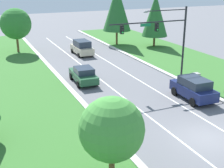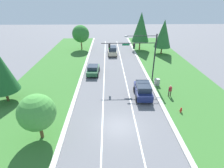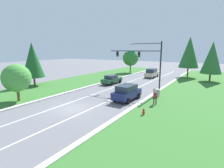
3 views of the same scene
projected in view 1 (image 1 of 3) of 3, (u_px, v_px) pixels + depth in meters
The scene contains 12 objects.
ground_plane at pixel (206, 138), 20.91m from camera, with size 160.00×160.00×0.00m, color slate.
curb_strip_left at pixel (131, 156), 18.73m from camera, with size 0.50×90.00×0.15m.
lane_stripe_inner_left at pixel (184, 144), 20.23m from camera, with size 0.14×81.00×0.01m.
traffic_signal_mast at pixel (164, 33), 30.57m from camera, with size 8.38×0.41×7.51m.
navy_suv at pixel (194, 88), 27.24m from camera, with size 2.33×4.61×1.97m.
forest_sedan at pixel (83, 75), 31.60m from camera, with size 2.23×4.65×1.66m.
champagne_suv at pixel (82, 47), 43.02m from camera, with size 2.19×4.70×2.01m.
utility_cabinet at pixel (195, 79), 31.30m from camera, with size 0.70×0.60×1.14m.
conifer_near_right_tree at pixel (117, 8), 47.75m from camera, with size 4.34×4.34×9.24m.
oak_near_left_tree at pixel (16, 24), 43.33m from camera, with size 4.30×4.30×6.21m.
conifer_far_right_tree at pixel (155, 15), 46.77m from camera, with size 3.91×3.91×7.94m.
oak_far_left_tree at pixel (112, 129), 15.77m from camera, with size 3.40×3.40×4.66m.
Camera 1 is at (-13.29, -14.45, 10.26)m, focal length 50.00 mm.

